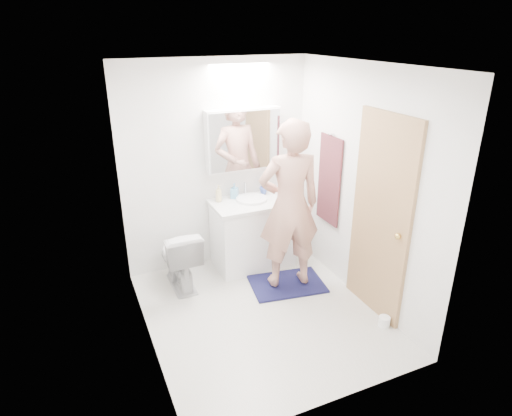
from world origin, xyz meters
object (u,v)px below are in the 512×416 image
vanity_cabinet (253,235)px  toilet (179,257)px  soap_bottle_b (235,191)px  soap_bottle_a (219,193)px  medicine_cabinet (243,140)px  person (289,206)px  toothbrush_cup (263,191)px  toilet_paper_roll (384,321)px

vanity_cabinet → toilet: vanity_cabinet is taller
vanity_cabinet → soap_bottle_b: soap_bottle_b is taller
toilet → soap_bottle_a: (0.57, 0.27, 0.57)m
medicine_cabinet → person: size_ratio=0.48×
toilet → soap_bottle_a: size_ratio=3.54×
soap_bottle_b → toothbrush_cup: size_ratio=1.89×
soap_bottle_a → soap_bottle_b: 0.21m
medicine_cabinet → person: person is taller
soap_bottle_b → vanity_cabinet: bearing=-49.8°
vanity_cabinet → medicine_cabinet: bearing=96.3°
toilet → soap_bottle_b: bearing=-159.6°
medicine_cabinet → person: bearing=-77.5°
soap_bottle_b → toilet_paper_roll: 2.17m
person → toothbrush_cup: bearing=-85.2°
toilet_paper_roll → medicine_cabinet: bearing=110.8°
vanity_cabinet → toilet: bearing=-173.0°
medicine_cabinet → toilet: bearing=-160.3°
soap_bottle_b → toilet_paper_roll: bearing=-65.4°
vanity_cabinet → toilet_paper_roll: size_ratio=8.18×
person → soap_bottle_b: bearing=-59.6°
vanity_cabinet → soap_bottle_b: size_ratio=5.00×
person → toilet_paper_roll: 1.47m
toothbrush_cup → toilet_paper_roll: size_ratio=0.87×
person → soap_bottle_b: size_ratio=10.17×
medicine_cabinet → soap_bottle_b: 0.60m
medicine_cabinet → soap_bottle_b: bearing=-166.9°
medicine_cabinet → toilet_paper_roll: 2.45m
toothbrush_cup → toilet_paper_roll: (0.46, -1.79, -0.81)m
toilet → toilet_paper_roll: 2.23m
vanity_cabinet → toilet: size_ratio=1.28×
toilet → soap_bottle_b: soap_bottle_b is taller
vanity_cabinet → soap_bottle_a: (-0.36, 0.15, 0.53)m
toilet → toilet_paper_roll: size_ratio=6.37×
person → toothbrush_cup: (0.05, 0.76, -0.10)m
toilet_paper_roll → toilet: bearing=136.7°
person → soap_bottle_a: size_ratio=9.24×
medicine_cabinet → soap_bottle_b: size_ratio=4.89×
toilet_paper_roll → vanity_cabinet: bearing=112.5°
medicine_cabinet → soap_bottle_b: (-0.13, -0.03, -0.59)m
person → soap_bottle_b: person is taller
medicine_cabinet → toilet: medicine_cabinet is taller
soap_bottle_a → person: bearing=-55.6°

